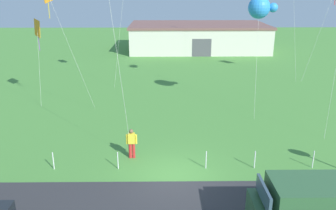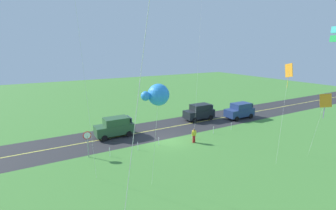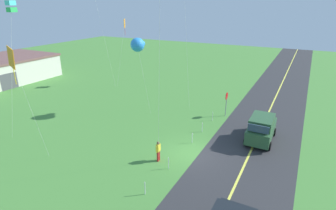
{
  "view_description": "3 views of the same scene",
  "coord_description": "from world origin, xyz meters",
  "px_view_note": "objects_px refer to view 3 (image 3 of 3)",
  "views": [
    {
      "loc": [
        -0.47,
        -14.47,
        8.55
      ],
      "look_at": [
        -0.28,
        1.21,
        3.12
      ],
      "focal_mm": 37.33,
      "sensor_mm": 36.0,
      "label": 1
    },
    {
      "loc": [
        12.61,
        21.96,
        10.0
      ],
      "look_at": [
        0.54,
        0.86,
        4.32
      ],
      "focal_mm": 25.84,
      "sensor_mm": 36.0,
      "label": 2
    },
    {
      "loc": [
        -17.36,
        -6.89,
        11.05
      ],
      "look_at": [
        -0.05,
        2.14,
        3.71
      ],
      "focal_mm": 29.01,
      "sensor_mm": 36.0,
      "label": 3
    }
  ],
  "objects_px": {
    "stop_sign": "(226,100)",
    "person_adult_near": "(158,150)",
    "kite_green_far": "(11,7)",
    "car_suv_foreground": "(261,128)",
    "kite_yellow_high": "(138,45)",
    "kite_pink_drift": "(124,25)",
    "kite_purple_back": "(12,60)"
  },
  "relations": [
    {
      "from": "stop_sign",
      "to": "person_adult_near",
      "type": "relative_size",
      "value": 1.6
    },
    {
      "from": "stop_sign",
      "to": "person_adult_near",
      "type": "bearing_deg",
      "value": 169.7
    },
    {
      "from": "person_adult_near",
      "to": "kite_green_far",
      "type": "bearing_deg",
      "value": -121.59
    },
    {
      "from": "car_suv_foreground",
      "to": "kite_green_far",
      "type": "distance_m",
      "value": 22.32
    },
    {
      "from": "kite_yellow_high",
      "to": "kite_pink_drift",
      "type": "distance_m",
      "value": 11.36
    },
    {
      "from": "car_suv_foreground",
      "to": "stop_sign",
      "type": "relative_size",
      "value": 1.72
    },
    {
      "from": "kite_green_far",
      "to": "stop_sign",
      "type": "bearing_deg",
      "value": -50.5
    },
    {
      "from": "car_suv_foreground",
      "to": "kite_green_far",
      "type": "height_order",
      "value": "kite_green_far"
    },
    {
      "from": "person_adult_near",
      "to": "kite_purple_back",
      "type": "relative_size",
      "value": 0.18
    },
    {
      "from": "stop_sign",
      "to": "kite_purple_back",
      "type": "bearing_deg",
      "value": 152.51
    },
    {
      "from": "kite_yellow_high",
      "to": "kite_purple_back",
      "type": "height_order",
      "value": "kite_purple_back"
    },
    {
      "from": "person_adult_near",
      "to": "kite_green_far",
      "type": "relative_size",
      "value": 0.14
    },
    {
      "from": "kite_yellow_high",
      "to": "stop_sign",
      "type": "bearing_deg",
      "value": -71.33
    },
    {
      "from": "kite_yellow_high",
      "to": "kite_pink_drift",
      "type": "relative_size",
      "value": 0.86
    },
    {
      "from": "kite_yellow_high",
      "to": "person_adult_near",
      "type": "bearing_deg",
      "value": -139.53
    },
    {
      "from": "car_suv_foreground",
      "to": "kite_purple_back",
      "type": "bearing_deg",
      "value": 134.31
    },
    {
      "from": "car_suv_foreground",
      "to": "stop_sign",
      "type": "distance_m",
      "value": 5.79
    },
    {
      "from": "kite_pink_drift",
      "to": "kite_purple_back",
      "type": "height_order",
      "value": "kite_pink_drift"
    },
    {
      "from": "person_adult_near",
      "to": "kite_purple_back",
      "type": "xyz_separation_m",
      "value": [
        -5.54,
        6.53,
        7.08
      ]
    },
    {
      "from": "stop_sign",
      "to": "kite_yellow_high",
      "type": "relative_size",
      "value": 0.33
    },
    {
      "from": "stop_sign",
      "to": "kite_yellow_high",
      "type": "height_order",
      "value": "kite_yellow_high"
    },
    {
      "from": "person_adult_near",
      "to": "kite_yellow_high",
      "type": "xyz_separation_m",
      "value": [
        7.85,
        6.7,
        6.28
      ]
    },
    {
      "from": "person_adult_near",
      "to": "kite_purple_back",
      "type": "distance_m",
      "value": 11.12
    },
    {
      "from": "kite_pink_drift",
      "to": "kite_purple_back",
      "type": "xyz_separation_m",
      "value": [
        -21.72,
        -7.8,
        -0.38
      ]
    },
    {
      "from": "car_suv_foreground",
      "to": "kite_pink_drift",
      "type": "height_order",
      "value": "kite_pink_drift"
    },
    {
      "from": "stop_sign",
      "to": "kite_green_far",
      "type": "xyz_separation_m",
      "value": [
        -11.81,
        14.33,
        8.98
      ]
    },
    {
      "from": "stop_sign",
      "to": "person_adult_near",
      "type": "height_order",
      "value": "stop_sign"
    },
    {
      "from": "stop_sign",
      "to": "kite_yellow_high",
      "type": "xyz_separation_m",
      "value": [
        -2.92,
        8.65,
        5.35
      ]
    },
    {
      "from": "car_suv_foreground",
      "to": "kite_green_far",
      "type": "relative_size",
      "value": 0.39
    },
    {
      "from": "stop_sign",
      "to": "kite_purple_back",
      "type": "distance_m",
      "value": 19.39
    },
    {
      "from": "kite_green_far",
      "to": "kite_pink_drift",
      "type": "xyz_separation_m",
      "value": [
        17.22,
        1.96,
        -2.46
      ]
    },
    {
      "from": "kite_green_far",
      "to": "kite_purple_back",
      "type": "relative_size",
      "value": 1.28
    }
  ]
}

